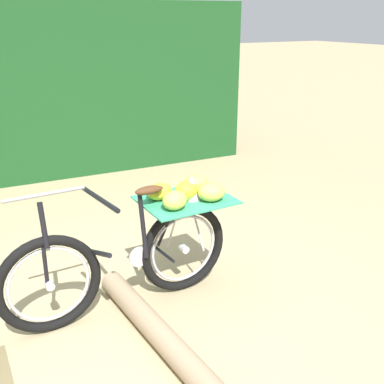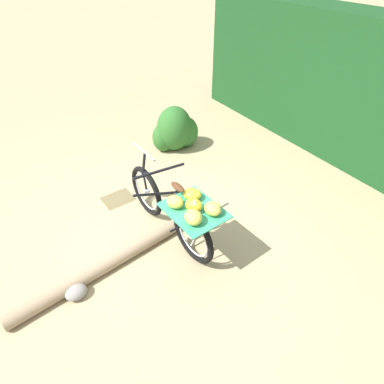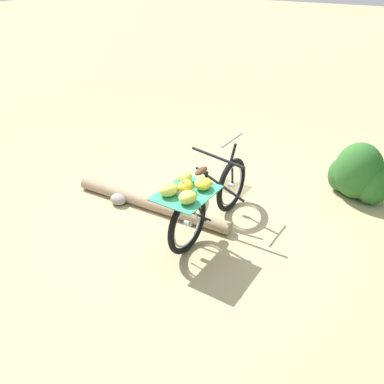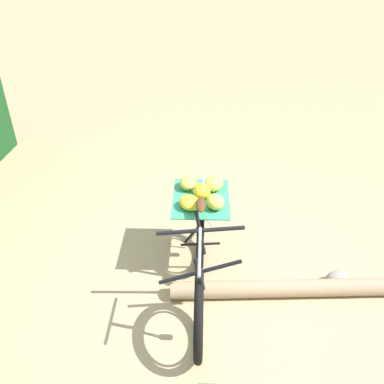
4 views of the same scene
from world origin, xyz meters
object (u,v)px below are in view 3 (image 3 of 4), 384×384
object	(u,v)px
fallen_log	(151,204)
path_stone	(118,199)
bicycle	(205,198)
shrub_cluster	(359,175)

from	to	relation	value
fallen_log	path_stone	bearing A→B (deg)	17.74
fallen_log	bicycle	bearing A→B (deg)	175.49
bicycle	shrub_cluster	distance (m)	2.34
shrub_cluster	bicycle	bearing A→B (deg)	55.89
bicycle	path_stone	bearing A→B (deg)	92.15
fallen_log	shrub_cluster	xyz separation A→B (m)	(-2.21, -1.86, 0.28)
shrub_cluster	path_stone	xyz separation A→B (m)	(2.66, 2.00, -0.29)
path_stone	bicycle	bearing A→B (deg)	-176.89
path_stone	shrub_cluster	bearing A→B (deg)	-143.00
bicycle	path_stone	xyz separation A→B (m)	(1.35, 0.07, -0.44)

